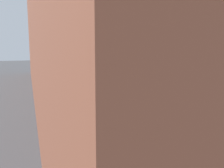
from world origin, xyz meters
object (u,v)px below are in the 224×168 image
at_px(bicycle_by_door, 100,128).
at_px(bicycle_nearest_sign, 83,107).
at_px(pedestrian_by_facade, 124,92).
at_px(street_lamp, 125,23).
at_px(bicycle_mid_rack, 89,117).
at_px(pedestrian_near_bus, 118,77).
at_px(pedestrian_crossing_street, 162,102).
at_px(bicycle_end_of_row, 113,143).

xyz_separation_m(bicycle_by_door, bicycle_nearest_sign, (2.16, -0.03, 0.00)).
bearing_deg(pedestrian_by_facade, bicycle_nearest_sign, 59.62).
relative_size(pedestrian_by_facade, street_lamp, 0.28).
height_order(bicycle_by_door, bicycle_nearest_sign, same).
distance_m(bicycle_mid_rack, pedestrian_by_facade, 1.42).
bearing_deg(pedestrian_near_bus, street_lamp, -144.78).
bearing_deg(street_lamp, bicycle_by_door, 152.57).
relative_size(bicycle_mid_rack, bicycle_nearest_sign, 1.04).
xyz_separation_m(pedestrian_crossing_street, street_lamp, (4.65, -0.75, 2.33)).
distance_m(bicycle_by_door, bicycle_mid_rack, 1.04).
bearing_deg(pedestrian_by_facade, bicycle_end_of_row, 154.64).
bearing_deg(bicycle_end_of_row, street_lamp, -23.09).
height_order(bicycle_mid_rack, pedestrian_near_bus, pedestrian_near_bus).
bearing_deg(pedestrian_crossing_street, bicycle_by_door, 87.10).
xyz_separation_m(pedestrian_by_facade, pedestrian_crossing_street, (-1.57, -0.44, -0.02)).
bearing_deg(bicycle_by_door, bicycle_end_of_row, -179.66).
distance_m(bicycle_by_door, pedestrian_near_bus, 5.36).
bearing_deg(bicycle_mid_rack, bicycle_by_door, -177.19).
distance_m(bicycle_mid_rack, street_lamp, 5.16).
relative_size(pedestrian_near_bus, pedestrian_crossing_street, 1.02).
bearing_deg(pedestrian_by_facade, pedestrian_crossing_street, -164.20).
bearing_deg(bicycle_end_of_row, pedestrian_by_facade, -25.36).
xyz_separation_m(bicycle_by_door, pedestrian_by_facade, (1.49, -1.17, 0.56)).
height_order(bicycle_nearest_sign, pedestrian_near_bus, pedestrian_near_bus).
height_order(bicycle_end_of_row, bicycle_mid_rack, same).
height_order(pedestrian_near_bus, street_lamp, street_lamp).
bearing_deg(pedestrian_by_facade, bicycle_mid_rack, 110.13).
distance_m(bicycle_end_of_row, bicycle_mid_rack, 2.02).
relative_size(bicycle_end_of_row, pedestrian_crossing_street, 1.15).
height_order(bicycle_end_of_row, bicycle_nearest_sign, same).
xyz_separation_m(bicycle_end_of_row, pedestrian_crossing_street, (0.90, -1.61, 0.54)).
distance_m(bicycle_by_door, pedestrian_crossing_street, 1.71).
bearing_deg(street_lamp, bicycle_end_of_row, 156.91).
bearing_deg(bicycle_nearest_sign, pedestrian_crossing_street, -144.61).
height_order(bicycle_by_door, street_lamp, street_lamp).
distance_m(bicycle_nearest_sign, street_lamp, 4.42).
height_order(bicycle_nearest_sign, pedestrian_by_facade, pedestrian_by_facade).
distance_m(bicycle_mid_rack, pedestrian_crossing_street, 2.08).
relative_size(pedestrian_crossing_street, street_lamp, 0.27).
relative_size(bicycle_by_door, pedestrian_crossing_street, 1.13).
bearing_deg(bicycle_nearest_sign, bicycle_mid_rack, 176.12).
bearing_deg(bicycle_by_door, pedestrian_near_bus, -23.90).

